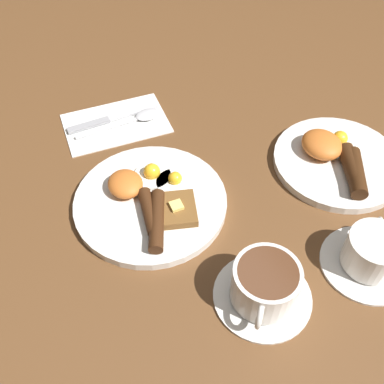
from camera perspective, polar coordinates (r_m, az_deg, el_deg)
ground_plane at (r=0.78m, az=-5.24°, el=-1.63°), size 3.00×3.00×0.00m
breakfast_plate_near at (r=0.77m, az=-5.28°, el=-1.06°), size 0.26×0.26×0.04m
breakfast_plate_far at (r=0.87m, az=17.96°, el=4.01°), size 0.24×0.24×0.05m
teacup_near at (r=0.66m, az=9.21°, el=-11.76°), size 0.15×0.15×0.07m
teacup_far at (r=0.74m, az=21.82°, el=-7.33°), size 0.14×0.14×0.07m
napkin at (r=0.94m, az=-9.64°, el=8.64°), size 0.15×0.22×0.01m
knife at (r=0.94m, az=-10.59°, el=9.05°), size 0.02×0.19×0.01m
spoon at (r=0.94m, az=-6.70°, el=9.40°), size 0.04×0.18×0.01m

